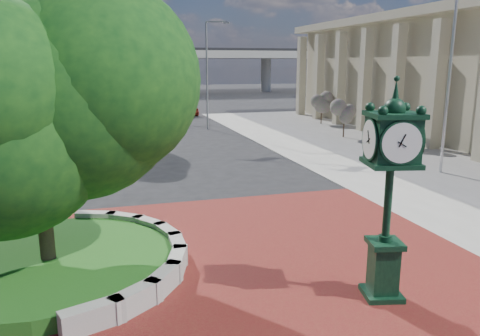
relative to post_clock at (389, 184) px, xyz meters
name	(u,v)px	position (x,y,z in m)	size (l,w,h in m)	color
ground	(242,251)	(-2.24, 3.41, -2.63)	(200.00, 200.00, 0.00)	black
plaza	(253,265)	(-2.24, 2.41, -2.61)	(12.00, 12.00, 0.04)	maroon
sidewalk	(461,154)	(13.76, 13.41, -2.61)	(20.00, 50.00, 0.04)	#9E9B93
planter_wall	(143,252)	(-4.95, 3.41, -2.36)	(2.96, 6.77, 0.54)	#9E9B93
grass_bed	(49,265)	(-7.24, 3.41, -2.43)	(6.10, 6.10, 0.40)	#164F17
overpass	(122,54)	(-2.46, 73.41, 3.91)	(90.00, 12.00, 7.50)	#9E9B93
tree_planter	(36,124)	(-7.24, 3.41, 1.09)	(5.20, 5.20, 6.33)	#38281C
tree_street	(94,95)	(-6.24, 21.41, 0.61)	(4.40, 4.40, 5.45)	#38281C
post_clock	(389,184)	(0.00, 0.00, 0.00)	(1.16, 1.16, 4.79)	black
parked_car	(184,107)	(1.98, 38.43, -1.82)	(1.92, 4.77, 1.63)	maroon
flagpole_b	(452,46)	(9.49, 9.87, 3.22)	(1.75, 0.54, 11.41)	silver
street_lamp_near	(209,67)	(2.22, 27.58, 2.17)	(1.78, 0.74, 8.19)	slate
street_lamp_far	(131,57)	(-2.73, 43.38, 3.04)	(2.17, 0.34, 9.67)	slate
shrub_near	(396,121)	(11.68, 16.87, -1.04)	(1.20, 1.20, 2.20)	#38281C
shrub_mid	(344,115)	(10.26, 20.85, -1.04)	(1.20, 1.20, 2.20)	#38281C
shrub_far	(322,105)	(12.00, 28.01, -1.04)	(1.20, 1.20, 2.20)	#38281C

